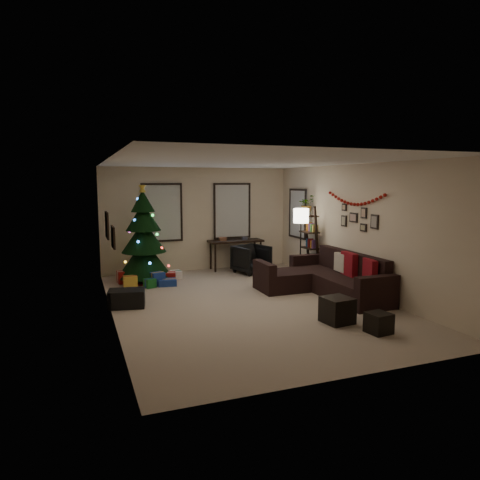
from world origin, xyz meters
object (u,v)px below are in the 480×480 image
object	(u,v)px
bookshelf	(311,243)
sofa	(325,280)
christmas_tree	(144,240)
desk	(236,243)
desk_chair	(251,259)

from	to	relation	value
bookshelf	sofa	bearing A→B (deg)	-107.85
christmas_tree	desk	distance (m)	2.60
desk	desk_chair	xyz separation A→B (m)	(0.19, -0.65, -0.33)
desk	christmas_tree	bearing A→B (deg)	-166.49
sofa	desk_chair	size ratio (longest dim) A/B	3.74
christmas_tree	desk	xyz separation A→B (m)	(2.51, 0.60, -0.28)
desk_chair	sofa	bearing A→B (deg)	-92.74
christmas_tree	sofa	size ratio (longest dim) A/B	0.86
christmas_tree	bookshelf	distance (m)	4.00
sofa	desk	distance (m)	3.25
christmas_tree	bookshelf	world-z (taller)	christmas_tree
christmas_tree	desk	size ratio (longest dim) A/B	1.61
christmas_tree	sofa	bearing A→B (deg)	-36.42
desk	desk_chair	distance (m)	0.75
christmas_tree	sofa	world-z (taller)	christmas_tree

